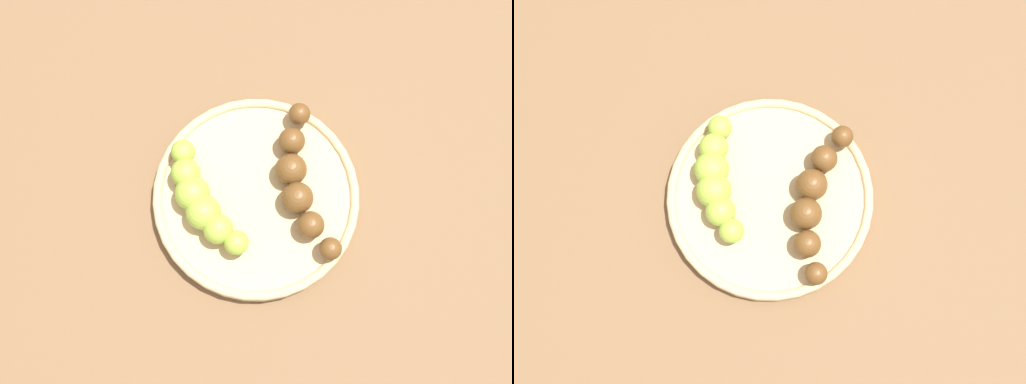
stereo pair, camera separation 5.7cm
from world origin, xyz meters
The scene contains 4 objects.
ground_plane centered at (0.00, 0.00, 0.00)m, with size 2.40×2.40×0.00m, color brown.
fruit_bowl centered at (0.00, 0.00, 0.01)m, with size 0.22×0.22×0.02m.
banana_green centered at (-0.02, -0.05, 0.04)m, with size 0.14×0.05×0.04m.
banana_overripe centered at (0.01, 0.05, 0.04)m, with size 0.17×0.07×0.03m.
Camera 1 is at (0.13, -0.07, 0.65)m, focal length 42.84 mm.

